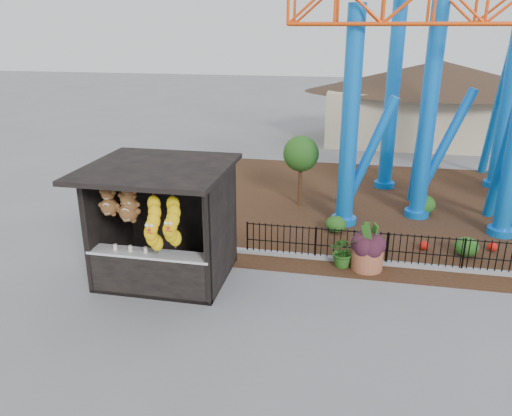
% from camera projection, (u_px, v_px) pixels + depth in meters
% --- Properties ---
extents(ground, '(120.00, 120.00, 0.00)m').
position_uv_depth(ground, '(269.00, 310.00, 11.81)').
color(ground, slate).
rests_on(ground, ground).
extents(mulch_bed, '(18.00, 12.00, 0.02)m').
position_uv_depth(mulch_bed, '(414.00, 208.00, 18.41)').
color(mulch_bed, '#331E11').
rests_on(mulch_bed, ground).
extents(curb, '(18.00, 0.18, 0.12)m').
position_uv_depth(curb, '(431.00, 267.00, 13.79)').
color(curb, gray).
rests_on(curb, ground).
extents(prize_booth, '(3.50, 3.40, 3.12)m').
position_uv_depth(prize_booth, '(161.00, 227.00, 12.70)').
color(prize_booth, black).
rests_on(prize_booth, ground).
extents(picket_fence, '(12.20, 0.06, 1.00)m').
position_uv_depth(picket_fence, '(467.00, 256.00, 13.47)').
color(picket_fence, black).
rests_on(picket_fence, ground).
extents(roller_coaster, '(11.00, 6.37, 10.82)m').
position_uv_depth(roller_coaster, '(470.00, 23.00, 16.22)').
color(roller_coaster, blue).
rests_on(roller_coaster, ground).
extents(terracotta_planter, '(0.96, 0.96, 0.62)m').
position_uv_depth(terracotta_planter, '(367.00, 259.00, 13.72)').
color(terracotta_planter, '#9C5538').
rests_on(terracotta_planter, ground).
extents(planter_foliage, '(0.70, 0.70, 0.64)m').
position_uv_depth(planter_foliage, '(369.00, 238.00, 13.51)').
color(planter_foliage, '#30131E').
rests_on(planter_foliage, terracotta_planter).
extents(potted_plant, '(0.92, 0.82, 0.92)m').
position_uv_depth(potted_plant, '(344.00, 251.00, 13.83)').
color(potted_plant, '#2B5117').
rests_on(potted_plant, ground).
extents(landscaping, '(7.91, 4.33, 0.70)m').
position_uv_depth(landscaping, '(450.00, 224.00, 16.19)').
color(landscaping, '#214D16').
rests_on(landscaping, mulch_bed).
extents(pavilion, '(15.00, 15.00, 4.80)m').
position_uv_depth(pavilion, '(437.00, 89.00, 28.04)').
color(pavilion, '#BFAD8C').
rests_on(pavilion, ground).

